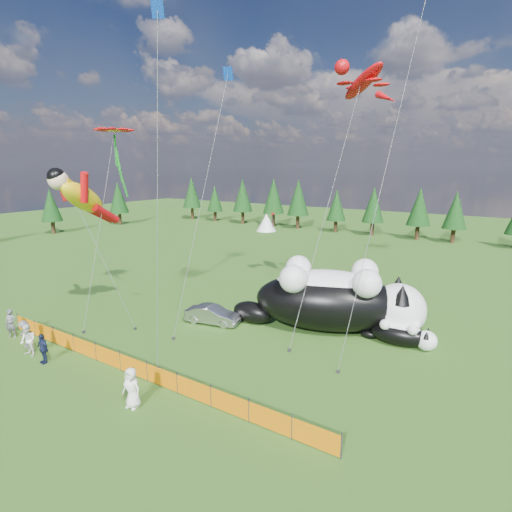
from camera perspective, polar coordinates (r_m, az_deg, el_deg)
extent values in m
plane|color=#0F390A|center=(23.85, -11.41, -13.41)|extent=(160.00, 160.00, 0.00)
cylinder|color=#262626|center=(30.48, -30.86, -8.01)|extent=(0.06, 0.06, 1.10)
cylinder|color=#262626|center=(28.78, -29.02, -8.96)|extent=(0.06, 0.06, 1.10)
cylinder|color=#262626|center=(27.13, -26.95, -10.02)|extent=(0.06, 0.06, 1.10)
cylinder|color=#262626|center=(25.52, -24.59, -11.20)|extent=(0.06, 0.06, 1.10)
cylinder|color=#262626|center=(23.98, -21.90, -12.52)|extent=(0.06, 0.06, 1.10)
cylinder|color=#262626|center=(22.51, -18.81, -13.97)|extent=(0.06, 0.06, 1.10)
cylinder|color=#262626|center=(21.12, -15.26, -15.58)|extent=(0.06, 0.06, 1.10)
cylinder|color=#262626|center=(19.84, -11.17, -17.33)|extent=(0.06, 0.06, 1.10)
cylinder|color=#262626|center=(18.69, -6.44, -19.21)|extent=(0.06, 0.06, 1.10)
cylinder|color=#262626|center=(17.69, -1.02, -21.17)|extent=(0.06, 0.06, 1.10)
cylinder|color=#262626|center=(16.86, 5.16, -23.13)|extent=(0.06, 0.06, 1.10)
cylinder|color=#262626|center=(16.24, 12.09, -24.99)|extent=(0.06, 0.06, 1.10)
cube|color=#D56C04|center=(29.64, -29.96, -8.56)|extent=(2.00, 0.04, 0.90)
cube|color=#D56C04|center=(27.97, -28.01, -9.57)|extent=(2.00, 0.04, 0.90)
cube|color=#D56C04|center=(26.34, -25.80, -10.70)|extent=(2.00, 0.04, 0.90)
cube|color=#D56C04|center=(24.76, -23.28, -11.95)|extent=(2.00, 0.04, 0.90)
cube|color=#D56C04|center=(23.26, -20.40, -13.34)|extent=(2.00, 0.04, 0.90)
cube|color=#D56C04|center=(21.83, -17.09, -14.88)|extent=(2.00, 0.04, 0.90)
cube|color=#D56C04|center=(20.49, -13.28, -16.56)|extent=(2.00, 0.04, 0.90)
cube|color=#D56C04|center=(19.27, -8.88, -18.39)|extent=(2.00, 0.04, 0.90)
cube|color=#D56C04|center=(18.19, -3.82, -20.32)|extent=(2.00, 0.04, 0.90)
cube|color=#D56C04|center=(17.28, 1.98, -22.29)|extent=(2.00, 0.04, 0.90)
cube|color=#D56C04|center=(16.56, 8.53, -24.22)|extent=(2.00, 0.04, 0.90)
ellipsoid|color=black|center=(26.27, 10.17, -6.43)|extent=(10.28, 7.28, 3.74)
ellipsoid|color=white|center=(25.98, 10.25, -4.48)|extent=(7.71, 5.33, 2.29)
sphere|color=white|center=(26.56, 19.68, -7.26)|extent=(3.33, 3.33, 3.33)
sphere|color=#DF5670|center=(26.78, 22.70, -7.34)|extent=(0.47, 0.47, 0.47)
ellipsoid|color=black|center=(27.27, -0.55, -8.04)|extent=(3.23, 2.36, 1.46)
cone|color=black|center=(25.20, 20.16, -5.17)|extent=(1.16, 1.16, 1.16)
cone|color=black|center=(27.10, 19.64, -3.90)|extent=(1.16, 1.16, 1.16)
sphere|color=white|center=(27.08, 15.29, -2.19)|extent=(1.75, 1.75, 1.75)
sphere|color=white|center=(24.47, 15.55, -3.80)|extent=(1.75, 1.75, 1.75)
sphere|color=white|center=(27.19, 6.07, -1.74)|extent=(1.75, 1.75, 1.75)
sphere|color=white|center=(24.60, 5.34, -3.28)|extent=(1.75, 1.75, 1.75)
ellipsoid|color=black|center=(25.56, 19.71, -10.46)|extent=(3.39, 1.71, 1.33)
ellipsoid|color=white|center=(25.44, 19.77, -9.77)|extent=(2.56, 1.23, 0.81)
sphere|color=white|center=(25.42, 23.19, -11.07)|extent=(1.18, 1.18, 1.18)
sphere|color=#DF5670|center=(25.39, 24.33, -11.21)|extent=(0.17, 0.17, 0.17)
ellipsoid|color=black|center=(26.02, 15.75, -10.72)|extent=(1.06, 0.57, 0.52)
cone|color=black|center=(24.92, 23.19, -10.38)|extent=(0.41, 0.41, 0.41)
cone|color=black|center=(25.57, 23.38, -9.80)|extent=(0.41, 0.41, 0.41)
sphere|color=white|center=(25.67, 21.81, -9.02)|extent=(0.62, 0.62, 0.62)
sphere|color=white|center=(24.79, 21.49, -9.78)|extent=(0.62, 0.62, 0.62)
sphere|color=white|center=(25.88, 18.39, -8.57)|extent=(0.62, 0.62, 0.62)
sphere|color=white|center=(25.00, 17.94, -9.30)|extent=(0.62, 0.62, 0.62)
imported|color=#A4A4A9|center=(27.30, -6.24, -8.35)|extent=(3.92, 2.05, 1.23)
imported|color=#58585D|center=(29.13, -31.62, -8.23)|extent=(0.81, 0.72, 1.85)
imported|color=white|center=(26.00, -29.78, -10.44)|extent=(0.90, 0.54, 1.84)
imported|color=#151C3A|center=(24.82, -28.17, -11.57)|extent=(0.99, 0.53, 1.65)
imported|color=#58585D|center=(27.41, -30.18, -9.58)|extent=(1.11, 0.68, 1.61)
imported|color=white|center=(19.15, -17.33, -17.55)|extent=(0.96, 0.67, 1.87)
cylinder|color=#595959|center=(27.45, -20.24, -0.97)|extent=(0.03, 0.03, 8.99)
cube|color=#262626|center=(27.50, -16.90, -9.89)|extent=(0.15, 0.15, 0.16)
cylinder|color=#595959|center=(25.43, 10.38, 7.16)|extent=(0.03, 0.03, 18.24)
cube|color=#262626|center=(23.61, 4.76, -13.25)|extent=(0.15, 0.15, 0.16)
cylinder|color=#595959|center=(28.08, -21.48, 3.78)|extent=(0.03, 0.03, 13.40)
cube|color=#262626|center=(28.11, -23.40, -9.92)|extent=(0.15, 0.15, 0.16)
cube|color=#1B9424|center=(29.55, -19.25, 11.99)|extent=(0.19, 0.19, 4.22)
cylinder|color=#595959|center=(25.10, -7.86, 7.33)|extent=(0.03, 0.03, 16.72)
cube|color=#262626|center=(25.49, -11.71, -11.44)|extent=(0.15, 0.15, 0.16)
cylinder|color=#595959|center=(22.73, 18.56, 13.95)|extent=(0.03, 0.03, 23.42)
cube|color=#262626|center=(21.78, 11.64, -15.86)|extent=(0.15, 0.15, 0.16)
cylinder|color=#595959|center=(19.14, -13.90, 6.26)|extent=(0.03, 0.03, 16.53)
cube|color=#262626|center=(22.26, -13.90, -15.32)|extent=(0.15, 0.15, 0.16)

